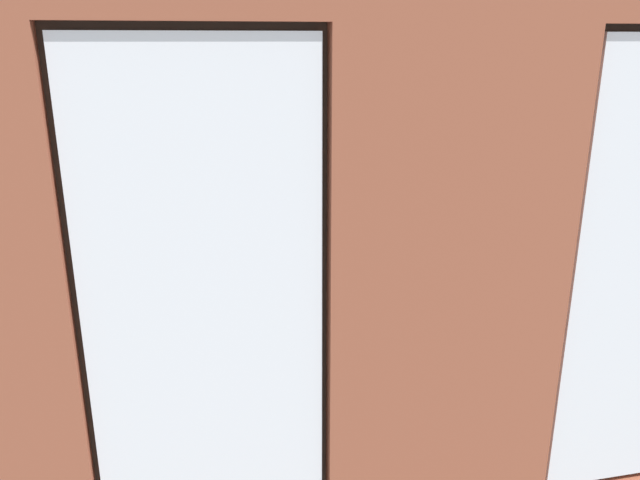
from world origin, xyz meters
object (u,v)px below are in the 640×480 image
papasan_chair (244,242)px  potted_plant_near_tv (61,390)px  potted_plant_by_left_couch (450,262)px  potted_plant_between_couches (539,365)px  tv_flatscreen (4,281)px  couch_by_window (304,472)px  media_console (16,351)px  cup_ceramic (339,289)px  table_plant_small (287,289)px  coffee_table (306,308)px  candle_jar (306,297)px  remote_silver (319,306)px  couch_left (548,305)px  potted_plant_foreground_right (89,220)px  remote_black (267,310)px

papasan_chair → potted_plant_near_tv: potted_plant_near_tv is taller
potted_plant_by_left_couch → potted_plant_between_couches: potted_plant_between_couches is taller
tv_flatscreen → couch_by_window: bearing=134.8°
potted_plant_by_left_couch → media_console: bearing=15.3°
cup_ceramic → table_plant_small: table_plant_small is taller
coffee_table → candle_jar: bearing=-153.4°
candle_jar → table_plant_small: (0.16, -0.09, 0.05)m
candle_jar → papasan_chair: size_ratio=0.12×
papasan_chair → potted_plant_by_left_couch: (-2.22, 0.87, -0.12)m
couch_by_window → media_console: size_ratio=1.62×
cup_ceramic → remote_silver: 0.35m
couch_left → table_plant_small: bearing=-95.9°
couch_left → remote_silver: 2.17m
couch_by_window → papasan_chair: bearing=-90.8°
coffee_table → candle_jar: candle_jar is taller
potted_plant_foreground_right → tv_flatscreen: bearing=82.8°
potted_plant_between_couches → coffee_table: bearing=-63.5°
tv_flatscreen → potted_plant_near_tv: bearing=117.0°
media_console → tv_flatscreen: size_ratio=1.30×
couch_left → potted_plant_by_left_couch: size_ratio=3.77×
tv_flatscreen → papasan_chair: tv_flatscreen is taller
remote_silver → media_console: media_console is taller
cup_ceramic → candle_jar: size_ratio=0.84×
table_plant_small → potted_plant_near_tv: (1.72, 1.29, -0.05)m
remote_silver → tv_flatscreen: bearing=57.8°
couch_by_window → media_console: bearing=-45.1°
potted_plant_foreground_right → potted_plant_between_couches: bearing=126.0°
couch_by_window → remote_black: (-0.05, -2.02, 0.12)m
couch_by_window → remote_silver: 2.09m
papasan_chair → candle_jar: bearing=100.9°
cup_ceramic → potted_plant_by_left_couch: bearing=-148.8°
tv_flatscreen → potted_plant_by_left_couch: bearing=-164.7°
remote_silver → tv_flatscreen: size_ratio=0.18×
table_plant_small → potted_plant_near_tv: potted_plant_near_tv is taller
coffee_table → tv_flatscreen: 2.49m
media_console → potted_plant_foreground_right: bearing=-97.2°
cup_ceramic → papasan_chair: papasan_chair is taller
couch_by_window → potted_plant_by_left_couch: 3.91m
tv_flatscreen → potted_plant_foreground_right: bearing=-97.2°
candle_jar → remote_silver: 0.15m
coffee_table → tv_flatscreen: bearing=2.8°
tv_flatscreen → table_plant_small: bearing=-174.6°
candle_jar → potted_plant_by_left_couch: candle_jar is taller
cup_ceramic → papasan_chair: size_ratio=0.10×
remote_black → potted_plant_between_couches: bearing=-176.4°
potted_plant_near_tv → cup_ceramic: bearing=-149.0°
cup_ceramic → potted_plant_by_left_couch: 1.77m
potted_plant_near_tv → potted_plant_by_left_couch: bearing=-148.9°
table_plant_small → potted_plant_by_left_couch: size_ratio=0.41×
coffee_table → potted_plant_between_couches: 2.37m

